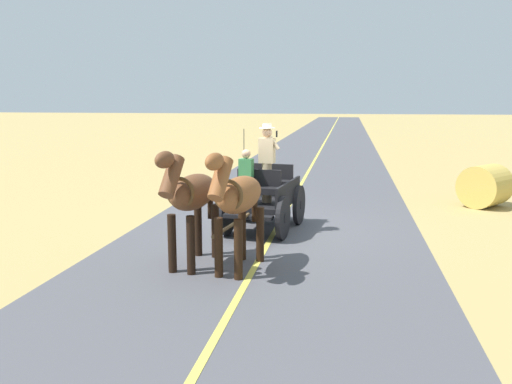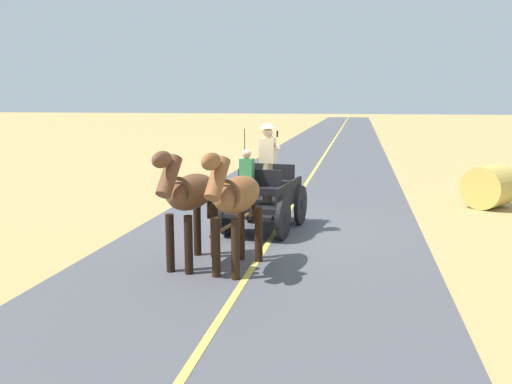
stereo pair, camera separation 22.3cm
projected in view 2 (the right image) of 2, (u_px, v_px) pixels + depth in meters
The scene contains 7 objects.
ground_plane at pixel (278, 229), 12.71m from camera, with size 200.00×200.00×0.00m, color tan.
road_surface at pixel (278, 228), 12.71m from camera, with size 6.66×160.00×0.01m, color #4C4C51.
road_centre_stripe at pixel (278, 228), 12.71m from camera, with size 0.12×160.00×0.00m, color #DBCC4C.
horse_drawn_carriage at pixel (265, 196), 12.43m from camera, with size 1.73×4.51×2.50m.
horse_near_side at pixel (236, 198), 9.38m from camera, with size 0.83×2.15×2.21m.
horse_off_side at pixel (190, 195), 9.66m from camera, with size 0.79×2.15×2.21m.
hay_bale at pixel (490, 187), 15.06m from camera, with size 1.20×1.20×1.10m, color gold.
Camera 2 is at (-1.83, 12.25, 3.04)m, focal length 37.57 mm.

